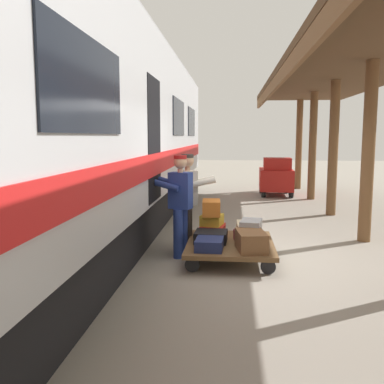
{
  "coord_description": "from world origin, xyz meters",
  "views": [
    {
      "loc": [
        0.56,
        6.97,
        2.0
      ],
      "look_at": [
        1.17,
        0.39,
        1.15
      ],
      "focal_mm": 40.19,
      "sensor_mm": 36.0,
      "label": 1
    }
  ],
  "objects_px": {
    "luggage_cart": "(230,245)",
    "suitcase_navy_fabric": "(209,244)",
    "suitcase_burgundy_valise": "(250,238)",
    "suitcase_cream_canvas": "(249,229)",
    "suitcase_gray_aluminum": "(251,226)",
    "suitcase_black_hardshell": "(211,236)",
    "baggage_tug": "(276,177)",
    "suitcase_red_plastic": "(212,230)",
    "suitcase_orange_carryall": "(211,208)",
    "porter_in_overalls": "(179,202)",
    "suitcase_brown_leather": "(251,241)",
    "porter_by_door": "(189,199)",
    "train_car": "(65,133)",
    "suitcase_yellow_case": "(212,220)"
  },
  "relations": [
    {
      "from": "suitcase_cream_canvas",
      "to": "porter_by_door",
      "type": "bearing_deg",
      "value": -1.81
    },
    {
      "from": "suitcase_red_plastic",
      "to": "baggage_tug",
      "type": "distance_m",
      "value": 7.68
    },
    {
      "from": "suitcase_red_plastic",
      "to": "porter_in_overalls",
      "type": "bearing_deg",
      "value": 34.66
    },
    {
      "from": "suitcase_navy_fabric",
      "to": "suitcase_yellow_case",
      "type": "height_order",
      "value": "suitcase_yellow_case"
    },
    {
      "from": "suitcase_navy_fabric",
      "to": "suitcase_cream_canvas",
      "type": "relative_size",
      "value": 0.83
    },
    {
      "from": "suitcase_burgundy_valise",
      "to": "suitcase_gray_aluminum",
      "type": "bearing_deg",
      "value": -120.96
    },
    {
      "from": "suitcase_gray_aluminum",
      "to": "baggage_tug",
      "type": "height_order",
      "value": "baggage_tug"
    },
    {
      "from": "baggage_tug",
      "to": "suitcase_gray_aluminum",
      "type": "bearing_deg",
      "value": 81.42
    },
    {
      "from": "suitcase_yellow_case",
      "to": "suitcase_gray_aluminum",
      "type": "relative_size",
      "value": 0.81
    },
    {
      "from": "suitcase_red_plastic",
      "to": "porter_in_overalls",
      "type": "height_order",
      "value": "porter_in_overalls"
    },
    {
      "from": "porter_in_overalls",
      "to": "porter_by_door",
      "type": "relative_size",
      "value": 1.0
    },
    {
      "from": "suitcase_black_hardshell",
      "to": "porter_in_overalls",
      "type": "distance_m",
      "value": 0.77
    },
    {
      "from": "suitcase_cream_canvas",
      "to": "baggage_tug",
      "type": "distance_m",
      "value": 7.55
    },
    {
      "from": "porter_in_overalls",
      "to": "porter_by_door",
      "type": "xyz_separation_m",
      "value": [
        -0.12,
        -0.4,
        0.0
      ]
    },
    {
      "from": "suitcase_black_hardshell",
      "to": "suitcase_gray_aluminum",
      "type": "distance_m",
      "value": 0.67
    },
    {
      "from": "suitcase_navy_fabric",
      "to": "baggage_tug",
      "type": "distance_m",
      "value": 8.62
    },
    {
      "from": "suitcase_navy_fabric",
      "to": "porter_in_overalls",
      "type": "height_order",
      "value": "porter_in_overalls"
    },
    {
      "from": "train_car",
      "to": "suitcase_black_hardshell",
      "type": "distance_m",
      "value": 2.96
    },
    {
      "from": "suitcase_yellow_case",
      "to": "train_car",
      "type": "bearing_deg",
      "value": 9.91
    },
    {
      "from": "suitcase_orange_carryall",
      "to": "porter_by_door",
      "type": "xyz_separation_m",
      "value": [
        0.4,
        -0.04,
        0.15
      ]
    },
    {
      "from": "suitcase_burgundy_valise",
      "to": "suitcase_cream_canvas",
      "type": "height_order",
      "value": "suitcase_cream_canvas"
    },
    {
      "from": "suitcase_burgundy_valise",
      "to": "suitcase_gray_aluminum",
      "type": "xyz_separation_m",
      "value": [
        -0.02,
        -0.03,
        0.18
      ]
    },
    {
      "from": "suitcase_navy_fabric",
      "to": "porter_by_door",
      "type": "height_order",
      "value": "porter_by_door"
    },
    {
      "from": "suitcase_burgundy_valise",
      "to": "suitcase_cream_canvas",
      "type": "relative_size",
      "value": 0.97
    },
    {
      "from": "suitcase_black_hardshell",
      "to": "baggage_tug",
      "type": "height_order",
      "value": "baggage_tug"
    },
    {
      "from": "suitcase_navy_fabric",
      "to": "suitcase_yellow_case",
      "type": "distance_m",
      "value": 1.01
    },
    {
      "from": "suitcase_red_plastic",
      "to": "suitcase_brown_leather",
      "type": "distance_m",
      "value": 1.15
    },
    {
      "from": "suitcase_orange_carryall",
      "to": "suitcase_gray_aluminum",
      "type": "height_order",
      "value": "suitcase_orange_carryall"
    },
    {
      "from": "suitcase_cream_canvas",
      "to": "suitcase_brown_leather",
      "type": "relative_size",
      "value": 0.99
    },
    {
      "from": "porter_by_door",
      "to": "suitcase_brown_leather",
      "type": "bearing_deg",
      "value": 136.33
    },
    {
      "from": "suitcase_cream_canvas",
      "to": "suitcase_gray_aluminum",
      "type": "bearing_deg",
      "value": 92.33
    },
    {
      "from": "suitcase_black_hardshell",
      "to": "suitcase_gray_aluminum",
      "type": "bearing_deg",
      "value": -177.29
    },
    {
      "from": "suitcase_black_hardshell",
      "to": "train_car",
      "type": "bearing_deg",
      "value": -2.12
    },
    {
      "from": "suitcase_gray_aluminum",
      "to": "porter_by_door",
      "type": "xyz_separation_m",
      "value": [
        1.06,
        -0.49,
        0.37
      ]
    },
    {
      "from": "suitcase_black_hardshell",
      "to": "suitcase_red_plastic",
      "type": "relative_size",
      "value": 0.87
    },
    {
      "from": "suitcase_black_hardshell",
      "to": "suitcase_red_plastic",
      "type": "height_order",
      "value": "suitcase_black_hardshell"
    },
    {
      "from": "luggage_cart",
      "to": "porter_by_door",
      "type": "bearing_deg",
      "value": -35.19
    },
    {
      "from": "suitcase_brown_leather",
      "to": "porter_in_overalls",
      "type": "relative_size",
      "value": 0.37
    },
    {
      "from": "suitcase_orange_carryall",
      "to": "porter_by_door",
      "type": "distance_m",
      "value": 0.42
    },
    {
      "from": "train_car",
      "to": "suitcase_red_plastic",
      "type": "bearing_deg",
      "value": -170.84
    },
    {
      "from": "suitcase_burgundy_valise",
      "to": "porter_by_door",
      "type": "height_order",
      "value": "porter_by_door"
    },
    {
      "from": "suitcase_burgundy_valise",
      "to": "porter_by_door",
      "type": "distance_m",
      "value": 1.29
    },
    {
      "from": "suitcase_brown_leather",
      "to": "suitcase_orange_carryall",
      "type": "height_order",
      "value": "suitcase_orange_carryall"
    },
    {
      "from": "suitcase_navy_fabric",
      "to": "suitcase_red_plastic",
      "type": "xyz_separation_m",
      "value": [
        0.0,
        -0.97,
        0.0
      ]
    },
    {
      "from": "suitcase_black_hardshell",
      "to": "suitcase_cream_canvas",
      "type": "xyz_separation_m",
      "value": [
        -0.63,
        -0.48,
        0.03
      ]
    },
    {
      "from": "suitcase_orange_carryall",
      "to": "suitcase_gray_aluminum",
      "type": "xyz_separation_m",
      "value": [
        -0.67,
        0.45,
        -0.22
      ]
    },
    {
      "from": "train_car",
      "to": "suitcase_red_plastic",
      "type": "relative_size",
      "value": 30.86
    },
    {
      "from": "suitcase_navy_fabric",
      "to": "suitcase_gray_aluminum",
      "type": "height_order",
      "value": "suitcase_gray_aluminum"
    },
    {
      "from": "suitcase_red_plastic",
      "to": "suitcase_yellow_case",
      "type": "bearing_deg",
      "value": -70.79
    },
    {
      "from": "luggage_cart",
      "to": "suitcase_navy_fabric",
      "type": "height_order",
      "value": "suitcase_navy_fabric"
    }
  ]
}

